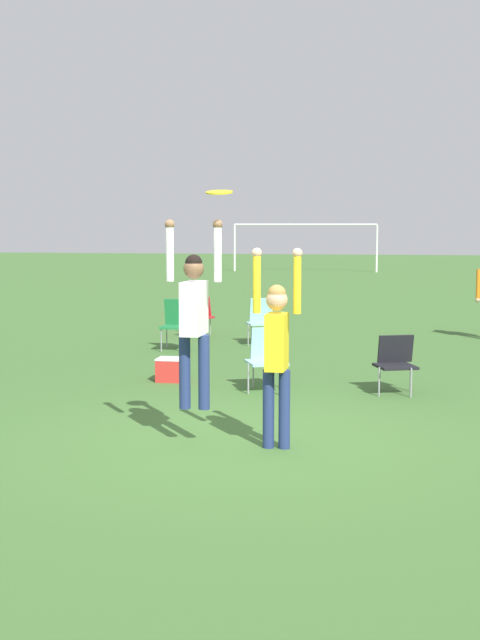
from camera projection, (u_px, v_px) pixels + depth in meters
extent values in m
plane|color=#3D662D|center=(238.00, 441.00, 9.57)|extent=(120.00, 120.00, 0.00)
cylinder|color=navy|center=(185.00, 372.00, 9.38)|extent=(0.12, 0.12, 0.79)
cylinder|color=navy|center=(204.00, 372.00, 9.34)|extent=(0.12, 0.12, 0.79)
cube|color=white|center=(194.00, 308.00, 9.29)|extent=(0.21, 0.47, 0.56)
sphere|color=brown|center=(194.00, 269.00, 9.24)|extent=(0.21, 0.21, 0.21)
sphere|color=black|center=(194.00, 263.00, 9.24)|extent=(0.18, 0.18, 0.18)
cylinder|color=white|center=(170.00, 253.00, 9.27)|extent=(0.08, 0.08, 0.59)
sphere|color=brown|center=(170.00, 224.00, 9.24)|extent=(0.10, 0.10, 0.10)
cylinder|color=white|center=(218.00, 253.00, 9.18)|extent=(0.08, 0.08, 0.59)
sphere|color=brown|center=(218.00, 224.00, 9.15)|extent=(0.10, 0.10, 0.10)
cylinder|color=navy|center=(268.00, 409.00, 9.24)|extent=(0.12, 0.12, 0.82)
cylinder|color=navy|center=(284.00, 409.00, 9.21)|extent=(0.12, 0.12, 0.82)
cube|color=yellow|center=(277.00, 342.00, 9.15)|extent=(0.21, 0.37, 0.58)
sphere|color=tan|center=(277.00, 300.00, 9.10)|extent=(0.22, 0.22, 0.22)
sphere|color=olive|center=(277.00, 294.00, 9.10)|extent=(0.19, 0.19, 0.19)
cylinder|color=yellow|center=(257.00, 283.00, 9.12)|extent=(0.08, 0.08, 0.62)
sphere|color=tan|center=(257.00, 253.00, 9.09)|extent=(0.10, 0.10, 0.10)
cylinder|color=yellow|center=(297.00, 284.00, 9.05)|extent=(0.08, 0.08, 0.62)
sphere|color=tan|center=(297.00, 253.00, 9.02)|extent=(0.10, 0.10, 0.10)
cylinder|color=yellow|center=(219.00, 192.00, 8.93)|extent=(0.28, 0.27, 0.06)
cylinder|color=gray|center=(379.00, 382.00, 12.03)|extent=(0.02, 0.02, 0.40)
cylinder|color=gray|center=(411.00, 383.00, 11.96)|extent=(0.02, 0.02, 0.40)
cylinder|color=gray|center=(380.00, 376.00, 12.45)|extent=(0.02, 0.02, 0.40)
cylinder|color=gray|center=(411.00, 377.00, 12.37)|extent=(0.02, 0.02, 0.40)
cube|color=black|center=(395.00, 366.00, 12.18)|extent=(0.64, 0.64, 0.04)
cube|color=black|center=(396.00, 349.00, 12.39)|extent=(0.50, 0.27, 0.39)
cylinder|color=gray|center=(248.00, 335.00, 17.01)|extent=(0.02, 0.02, 0.43)
cylinder|color=gray|center=(268.00, 335.00, 16.94)|extent=(0.02, 0.02, 0.43)
cylinder|color=gray|center=(251.00, 332.00, 17.38)|extent=(0.02, 0.02, 0.43)
cylinder|color=gray|center=(271.00, 333.00, 17.32)|extent=(0.02, 0.02, 0.43)
cube|color=#8CC6C1|center=(260.00, 324.00, 17.14)|extent=(0.58, 0.58, 0.04)
cube|color=#8CC6C1|center=(261.00, 310.00, 17.32)|extent=(0.46, 0.28, 0.46)
cylinder|color=gray|center=(248.00, 379.00, 12.20)|extent=(0.02, 0.02, 0.43)
cylinder|color=gray|center=(280.00, 380.00, 12.12)|extent=(0.02, 0.02, 0.43)
cylinder|color=gray|center=(253.00, 373.00, 12.63)|extent=(0.02, 0.02, 0.43)
cylinder|color=gray|center=(284.00, 374.00, 12.55)|extent=(0.02, 0.02, 0.43)
cube|color=#8CC6C1|center=(266.00, 362.00, 12.35)|extent=(0.68, 0.68, 0.04)
cube|color=#8CC6C1|center=(269.00, 343.00, 12.56)|extent=(0.52, 0.31, 0.45)
cylinder|color=gray|center=(161.00, 339.00, 16.23)|extent=(0.02, 0.02, 0.45)
cylinder|color=gray|center=(183.00, 340.00, 16.16)|extent=(0.02, 0.02, 0.45)
cylinder|color=gray|center=(167.00, 337.00, 16.63)|extent=(0.02, 0.02, 0.45)
cylinder|color=gray|center=(188.00, 337.00, 16.56)|extent=(0.02, 0.02, 0.45)
cube|color=#1E753D|center=(174.00, 327.00, 16.37)|extent=(0.48, 0.48, 0.04)
cube|color=#1E753D|center=(177.00, 312.00, 16.56)|extent=(0.47, 0.12, 0.49)
cylinder|color=gray|center=(185.00, 327.00, 18.32)|extent=(0.02, 0.02, 0.41)
cylinder|color=gray|center=(206.00, 328.00, 18.25)|extent=(0.02, 0.02, 0.41)
cylinder|color=gray|center=(190.00, 325.00, 18.75)|extent=(0.02, 0.02, 0.41)
cylinder|color=gray|center=(210.00, 325.00, 18.68)|extent=(0.02, 0.02, 0.41)
cube|color=#B21E23|center=(198.00, 318.00, 18.48)|extent=(0.67, 0.67, 0.04)
cube|color=#B21E23|center=(200.00, 306.00, 18.69)|extent=(0.51, 0.30, 0.41)
cylinder|color=orange|center=(478.00, 284.00, 17.96)|extent=(0.08, 0.08, 0.62)
sphere|color=tan|center=(478.00, 300.00, 18.00)|extent=(0.10, 0.10, 0.10)
cube|color=red|center=(172.00, 370.00, 13.20)|extent=(0.44, 0.36, 0.32)
cube|color=silver|center=(172.00, 359.00, 13.18)|extent=(0.44, 0.37, 0.02)
cylinder|color=white|center=(235.00, 248.00, 44.26)|extent=(0.10, 0.10, 2.30)
cylinder|color=white|center=(377.00, 249.00, 43.06)|extent=(0.10, 0.10, 2.30)
cylinder|color=white|center=(305.00, 225.00, 43.53)|extent=(7.00, 0.10, 0.10)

